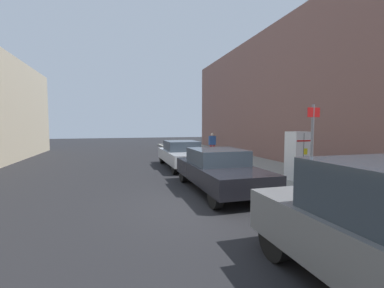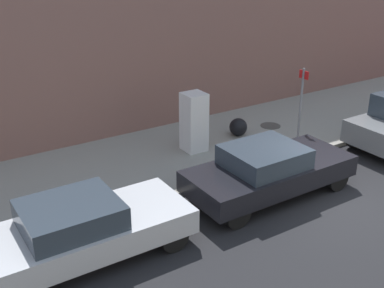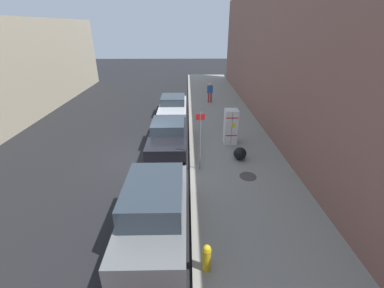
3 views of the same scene
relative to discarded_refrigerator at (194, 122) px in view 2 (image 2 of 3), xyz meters
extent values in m
plane|color=black|center=(4.38, 1.49, -1.05)|extent=(80.00, 80.00, 0.00)
cube|color=gray|center=(-0.10, 1.49, -0.98)|extent=(4.49, 44.00, 0.14)
cube|color=#7F564C|center=(-3.19, 1.49, 3.00)|extent=(1.70, 39.60, 8.10)
cube|color=white|center=(0.00, 0.00, 0.00)|extent=(0.66, 0.66, 1.83)
cube|color=black|center=(0.00, 0.34, 0.00)|extent=(0.01, 0.01, 1.73)
cube|color=yellow|center=(-0.08, 0.34, 0.20)|extent=(0.16, 0.01, 0.22)
cube|color=red|center=(0.00, 0.34, 0.58)|extent=(0.59, 0.01, 0.05)
cube|color=red|center=(0.00, 0.34, -0.37)|extent=(0.59, 0.01, 0.05)
cylinder|color=#47443F|center=(-0.25, 3.37, -0.90)|extent=(0.70, 0.70, 0.02)
cylinder|color=slate|center=(1.73, 2.70, 0.38)|extent=(0.07, 0.07, 2.58)
cube|color=red|center=(1.73, 2.72, 1.47)|extent=(0.36, 0.02, 0.24)
sphere|color=black|center=(-0.18, 1.87, -0.61)|extent=(0.60, 0.60, 0.60)
cube|color=silver|center=(3.24, -4.83, -0.45)|extent=(1.82, 4.54, 0.55)
cube|color=#2D3842|center=(3.24, -5.06, 0.07)|extent=(1.61, 1.91, 0.50)
cylinder|color=black|center=(2.45, -3.13, -0.73)|extent=(0.22, 0.64, 0.64)
cylinder|color=black|center=(4.02, -3.13, -0.73)|extent=(0.22, 0.64, 0.64)
cube|color=black|center=(3.24, 0.23, -0.44)|extent=(1.87, 4.52, 0.55)
cube|color=#2D3842|center=(3.24, 0.01, 0.09)|extent=(1.64, 1.90, 0.50)
cylinder|color=black|center=(2.43, 1.91, -0.71)|extent=(0.22, 0.68, 0.68)
cylinder|color=black|center=(4.04, 1.91, -0.71)|extent=(0.22, 0.68, 0.68)
cylinder|color=black|center=(2.43, -1.44, -0.71)|extent=(0.22, 0.68, 0.68)
cylinder|color=black|center=(4.04, -1.44, -0.71)|extent=(0.22, 0.68, 0.68)
cylinder|color=black|center=(2.43, 4.58, -0.71)|extent=(0.22, 0.68, 0.68)
camera|label=1|loc=(6.48, 8.08, 1.14)|focal=24.00mm
camera|label=2|loc=(11.49, -7.49, 5.14)|focal=45.00mm
camera|label=3|loc=(2.24, 12.38, 4.80)|focal=24.00mm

